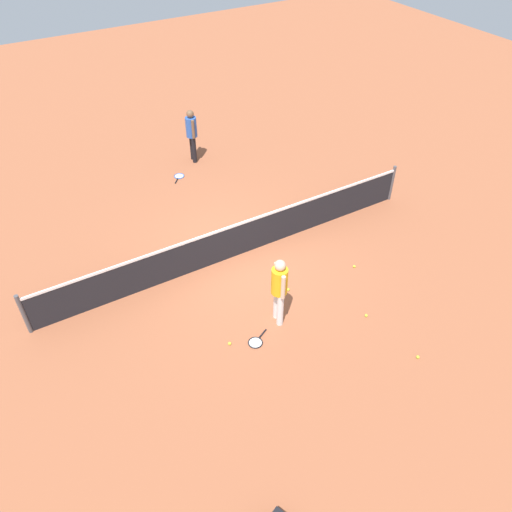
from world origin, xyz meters
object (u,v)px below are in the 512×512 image
at_px(player_near_side, 279,286).
at_px(player_far_side, 192,132).
at_px(tennis_ball_near_player, 366,315).
at_px(tennis_ball_midcourt, 288,290).
at_px(tennis_racket_far_player, 179,177).
at_px(tennis_ball_stray_left, 230,343).
at_px(tennis_racket_near_player, 256,342).
at_px(tennis_ball_baseline, 354,266).
at_px(tennis_ball_by_net, 418,357).

bearing_deg(player_near_side, player_far_side, 79.38).
bearing_deg(tennis_ball_near_player, tennis_ball_midcourt, 123.80).
relative_size(tennis_racket_far_player, tennis_ball_midcourt, 8.46).
bearing_deg(tennis_racket_far_player, tennis_ball_stray_left, -104.83).
xyz_separation_m(tennis_racket_near_player, tennis_ball_stray_left, (-0.51, 0.22, 0.02)).
xyz_separation_m(tennis_ball_baseline, tennis_ball_stray_left, (-3.76, -0.60, 0.00)).
distance_m(tennis_racket_near_player, tennis_ball_by_net, 3.30).
bearing_deg(tennis_ball_near_player, tennis_ball_stray_left, 164.62).
bearing_deg(tennis_racket_near_player, tennis_ball_stray_left, 156.31).
relative_size(tennis_ball_by_net, tennis_ball_midcourt, 1.00).
height_order(player_far_side, tennis_racket_far_player, player_far_side).
xyz_separation_m(tennis_ball_near_player, tennis_ball_midcourt, (-1.03, 1.54, 0.00)).
height_order(player_far_side, tennis_ball_near_player, player_far_side).
distance_m(tennis_racket_near_player, tennis_racket_far_player, 6.95).
xyz_separation_m(tennis_racket_near_player, tennis_racket_far_player, (1.25, 6.84, 0.00)).
bearing_deg(tennis_ball_stray_left, player_far_side, 70.50).
height_order(tennis_ball_midcourt, tennis_ball_baseline, same).
distance_m(tennis_racket_near_player, tennis_ball_midcourt, 1.71).
height_order(tennis_racket_far_player, tennis_ball_midcourt, tennis_ball_midcourt).
xyz_separation_m(player_near_side, tennis_ball_near_player, (1.73, -0.89, -0.98)).
distance_m(player_near_side, player_far_side, 7.35).
xyz_separation_m(player_far_side, tennis_ball_near_player, (0.37, -8.12, -0.98)).
relative_size(tennis_ball_by_net, tennis_ball_stray_left, 1.00).
distance_m(tennis_racket_far_player, tennis_ball_by_net, 8.95).
height_order(tennis_ball_near_player, tennis_ball_baseline, same).
xyz_separation_m(player_near_side, player_far_side, (1.35, 7.23, 0.00)).
height_order(tennis_racket_far_player, tennis_ball_stray_left, tennis_ball_stray_left).
distance_m(tennis_racket_near_player, tennis_ball_near_player, 2.52).
height_order(tennis_racket_near_player, tennis_ball_baseline, tennis_ball_baseline).
height_order(player_far_side, tennis_racket_near_player, player_far_side).
relative_size(tennis_racket_far_player, tennis_ball_baseline, 8.46).
bearing_deg(player_near_side, tennis_ball_midcourt, 43.32).
relative_size(player_far_side, tennis_racket_near_player, 2.85).
bearing_deg(tennis_racket_far_player, tennis_ball_midcourt, -88.34).
bearing_deg(player_far_side, tennis_ball_near_player, -87.39).
bearing_deg(tennis_ball_midcourt, tennis_racket_far_player, 91.66).
bearing_deg(tennis_racket_far_player, player_far_side, 39.39).
distance_m(tennis_ball_near_player, tennis_ball_midcourt, 1.86).
bearing_deg(tennis_ball_stray_left, player_near_side, 3.68).
relative_size(player_near_side, tennis_ball_stray_left, 25.76).
distance_m(tennis_ball_midcourt, tennis_ball_stray_left, 2.06).
height_order(tennis_ball_midcourt, tennis_ball_stray_left, same).
xyz_separation_m(tennis_ball_midcourt, tennis_ball_baseline, (1.84, -0.14, 0.00)).
bearing_deg(tennis_ball_baseline, tennis_ball_near_player, -119.63).
bearing_deg(player_far_side, tennis_racket_far_player, -140.61).
distance_m(tennis_racket_far_player, tennis_ball_near_player, 7.53).
bearing_deg(tennis_ball_stray_left, tennis_ball_by_net, -35.54).
height_order(tennis_racket_near_player, tennis_ball_by_net, tennis_ball_by_net).
xyz_separation_m(tennis_racket_far_player, tennis_ball_baseline, (2.01, -6.02, 0.02)).
bearing_deg(tennis_ball_baseline, player_near_side, -168.44).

